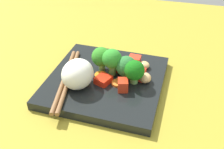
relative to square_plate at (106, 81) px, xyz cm
name	(u,v)px	position (x,y,z in cm)	size (l,w,h in cm)	color
ground_plane	(106,88)	(0.00, 0.00, -1.94)	(110.00, 110.00, 2.00)	olive
square_plate	(106,81)	(0.00, 0.00, 0.00)	(24.01, 24.01, 1.89)	black
rice_mound	(78,74)	(4.59, 4.16, 3.96)	(7.03, 6.21, 6.03)	white
broccoli_floret_0	(101,57)	(1.68, -2.61, 4.29)	(4.25, 4.25, 5.65)	#7AB657
broccoli_floret_1	(112,60)	(-1.02, -1.45, 4.81)	(4.19, 4.19, 6.33)	#669F47
broccoli_floret_2	(126,67)	(-4.15, -1.24, 3.73)	(4.43, 4.43, 5.10)	#65A24B
broccoli_floret_3	(134,71)	(-6.24, 0.63, 4.24)	(4.15, 4.15, 5.62)	#7BB95E
carrot_slice_0	(101,76)	(1.07, 0.05, 1.28)	(2.71, 2.71, 0.68)	orange
carrot_slice_1	(121,62)	(-1.91, -6.48, 1.28)	(3.20, 3.20, 0.67)	orange
carrot_slice_2	(136,69)	(-5.73, -4.63, 1.25)	(2.10, 2.10, 0.61)	orange
carrot_slice_3	(118,83)	(-3.03, 1.45, 1.19)	(2.60, 2.60, 0.50)	orange
carrot_slice_4	(126,70)	(-3.60, -3.66, 1.22)	(3.10, 3.10, 0.56)	orange
pepper_chunk_0	(123,85)	(-4.47, 3.06, 2.14)	(2.35, 1.99, 2.39)	red
pepper_chunk_1	(138,74)	(-6.57, -1.84, 1.93)	(3.07, 2.83, 1.98)	red
pepper_chunk_2	(135,61)	(-4.98, -6.59, 2.03)	(2.62, 2.35, 2.17)	red
pepper_chunk_3	(105,80)	(-0.47, 1.76, 1.66)	(3.07, 2.81, 1.44)	red
pepper_chunk_4	(116,66)	(-1.35, -3.85, 1.61)	(3.17, 3.24, 1.33)	red
chicken_piece_0	(144,65)	(-7.33, -5.97, 1.68)	(2.48, 2.24, 1.47)	tan
chicken_piece_1	(145,78)	(-8.38, -0.81, 1.93)	(2.74, 2.45, 1.98)	tan
chopstick_pair	(67,79)	(7.67, 3.06, 1.39)	(5.88, 21.46, 0.89)	brown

